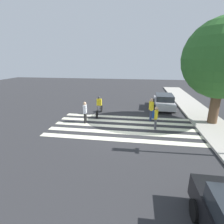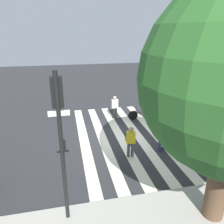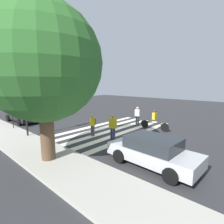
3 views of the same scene
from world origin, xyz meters
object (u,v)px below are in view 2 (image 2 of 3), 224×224
Objects in this scene: pedestrian_adult_blue_shirt at (163,133)px; pedestrian_child_with_backpack at (115,106)px; pedestrian_adult_tall_backpack at (130,139)px; traffic_light at (60,122)px; cyclist_far_lane at (146,107)px.

pedestrian_child_with_backpack is at bearing 90.14° from pedestrian_adult_blue_shirt.
pedestrian_adult_blue_shirt is at bearing -159.08° from pedestrian_adult_tall_backpack.
pedestrian_adult_tall_backpack is at bearing -100.88° from pedestrian_child_with_backpack.
pedestrian_child_with_backpack is at bearing -113.03° from traffic_light.
traffic_light reaches higher than pedestrian_adult_tall_backpack.
cyclist_far_lane is at bearing -126.08° from traffic_light.
pedestrian_adult_tall_backpack is (-3.08, -3.16, -2.47)m from traffic_light.
pedestrian_adult_blue_shirt is 4.30m from cyclist_far_lane.
pedestrian_child_with_backpack is 5.05m from pedestrian_adult_tall_backpack.
pedestrian_adult_tall_backpack is at bearing 170.87° from pedestrian_adult_blue_shirt.
pedestrian_adult_blue_shirt is at bearing 80.35° from cyclist_far_lane.
pedestrian_adult_blue_shirt is (-4.81, -3.34, -2.41)m from traffic_light.
pedestrian_adult_tall_backpack is at bearing 60.97° from cyclist_far_lane.
traffic_light is at bearing 53.83° from cyclist_far_lane.
traffic_light is 5.06m from pedestrian_adult_tall_backpack.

